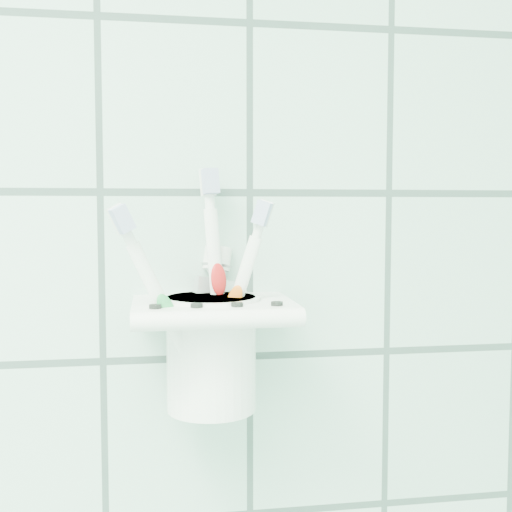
{
  "coord_description": "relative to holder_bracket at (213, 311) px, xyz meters",
  "views": [
    {
      "loc": [
        0.6,
        0.6,
        1.39
      ],
      "look_at": [
        0.68,
        1.1,
        1.35
      ],
      "focal_mm": 45.0,
      "sensor_mm": 36.0,
      "label": 1
    }
  ],
  "objects": [
    {
      "name": "toothbrush_pink",
      "position": [
        -0.0,
        -0.01,
        0.02
      ],
      "size": [
        0.08,
        0.04,
        0.19
      ],
      "rotation": [
        -0.03,
        -0.46,
        0.43
      ],
      "color": "white",
      "rests_on": "cup"
    },
    {
      "name": "cup",
      "position": [
        -0.0,
        0.0,
        -0.03
      ],
      "size": [
        0.09,
        0.09,
        0.1
      ],
      "color": "white",
      "rests_on": "holder_bracket"
    },
    {
      "name": "toothbrush_orange",
      "position": [
        -0.01,
        0.01,
        0.01
      ],
      "size": [
        0.06,
        0.03,
        0.18
      ],
      "rotation": [
        -0.02,
        0.32,
        -0.49
      ],
      "color": "white",
      "rests_on": "cup"
    },
    {
      "name": "holder_bracket",
      "position": [
        0.0,
        0.0,
        0.0
      ],
      "size": [
        0.14,
        0.11,
        0.04
      ],
      "color": "white",
      "rests_on": "wall_back"
    },
    {
      "name": "toothbrush_blue",
      "position": [
        0.01,
        0.01,
        0.02
      ],
      "size": [
        0.03,
        0.04,
        0.21
      ],
      "rotation": [
        -0.13,
        -0.03,
        0.31
      ],
      "color": "white",
      "rests_on": "cup"
    },
    {
      "name": "toothpaste_tube",
      "position": [
        -0.01,
        0.02,
        -0.0
      ],
      "size": [
        0.05,
        0.04,
        0.14
      ],
      "rotation": [
        -0.14,
        0.19,
        0.26
      ],
      "color": "silver",
      "rests_on": "cup"
    }
  ]
}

